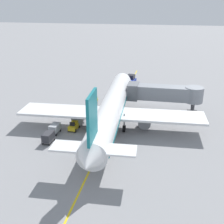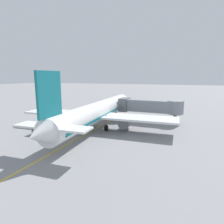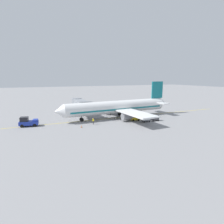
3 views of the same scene
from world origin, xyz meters
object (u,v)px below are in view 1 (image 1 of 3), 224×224
object	(u,v)px
jet_bridge	(164,93)
pushback_tractor	(130,81)
baggage_cart_second_in_train	(48,137)
safety_cone_nose_left	(92,97)
parked_airliner	(112,109)
ground_crew_wing_walker	(97,100)
baggage_tug_lead	(74,126)
baggage_cart_front	(55,128)

from	to	relation	value
jet_bridge	pushback_tractor	xyz separation A→B (m)	(-8.56, 15.76, -2.36)
baggage_cart_second_in_train	safety_cone_nose_left	distance (m)	20.64
pushback_tractor	parked_airliner	bearing A→B (deg)	-89.50
parked_airliner	ground_crew_wing_walker	size ratio (longest dim) A/B	22.08
baggage_tug_lead	baggage_cart_second_in_train	xyz separation A→B (m)	(-2.36, -5.03, 0.24)
safety_cone_nose_left	parked_airliner	bearing A→B (deg)	-62.74
baggage_cart_front	baggage_cart_second_in_train	bearing A→B (deg)	-86.53
pushback_tractor	baggage_cart_second_in_train	distance (m)	33.29
jet_bridge	baggage_cart_front	world-z (taller)	jet_bridge
baggage_tug_lead	ground_crew_wing_walker	bearing A→B (deg)	86.16
jet_bridge	ground_crew_wing_walker	xyz separation A→B (m)	(-13.29, 0.41, -2.50)
safety_cone_nose_left	baggage_cart_front	bearing A→B (deg)	-94.90
baggage_cart_second_in_train	baggage_cart_front	bearing A→B (deg)	93.47
parked_airliner	safety_cone_nose_left	distance (m)	15.11
pushback_tractor	ground_crew_wing_walker	world-z (taller)	pushback_tractor
parked_airliner	baggage_cart_second_in_train	world-z (taller)	parked_airliner
baggage_tug_lead	baggage_cart_front	distance (m)	3.25
baggage_tug_lead	safety_cone_nose_left	size ratio (longest dim) A/B	4.32
baggage_cart_second_in_train	safety_cone_nose_left	bearing A→B (deg)	86.33
jet_bridge	ground_crew_wing_walker	bearing A→B (deg)	178.22
baggage_tug_lead	baggage_cart_second_in_train	world-z (taller)	baggage_tug_lead
safety_cone_nose_left	ground_crew_wing_walker	bearing A→B (deg)	-63.02
jet_bridge	baggage_cart_second_in_train	bearing A→B (deg)	-134.79
ground_crew_wing_walker	jet_bridge	bearing A→B (deg)	-1.78
baggage_cart_second_in_train	parked_airliner	bearing A→B (deg)	42.41
parked_airliner	ground_crew_wing_walker	bearing A→B (deg)	117.36
ground_crew_wing_walker	parked_airliner	bearing A→B (deg)	-62.64
pushback_tractor	ground_crew_wing_walker	size ratio (longest dim) A/B	2.78
parked_airliner	baggage_cart_second_in_train	bearing A→B (deg)	-137.59
parked_airliner	jet_bridge	distance (m)	12.39
jet_bridge	baggage_tug_lead	size ratio (longest dim) A/B	5.50
baggage_cart_front	pushback_tractor	bearing A→B (deg)	74.59
jet_bridge	baggage_cart_second_in_train	distance (m)	23.49
jet_bridge	safety_cone_nose_left	world-z (taller)	jet_bridge
baggage_tug_lead	safety_cone_nose_left	bearing A→B (deg)	93.80
baggage_tug_lead	baggage_cart_front	world-z (taller)	baggage_tug_lead
jet_bridge	baggage_cart_second_in_train	size ratio (longest dim) A/B	4.79
ground_crew_wing_walker	safety_cone_nose_left	size ratio (longest dim) A/B	2.86
pushback_tractor	safety_cone_nose_left	world-z (taller)	pushback_tractor
parked_airliner	baggage_cart_second_in_train	size ratio (longest dim) A/B	12.74
baggage_tug_lead	safety_cone_nose_left	distance (m)	15.60
safety_cone_nose_left	jet_bridge	bearing A→B (deg)	-14.88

